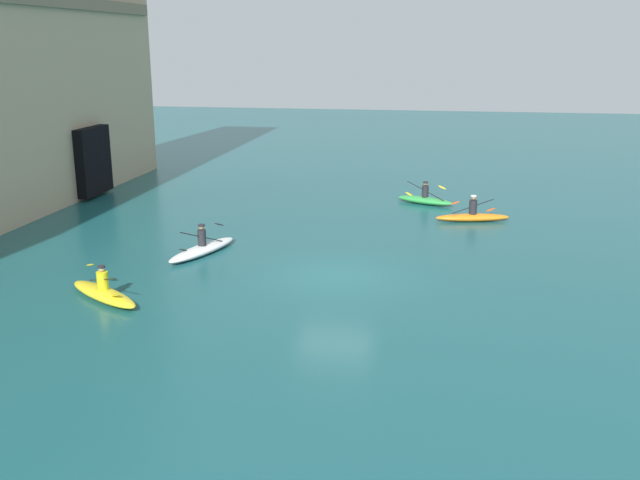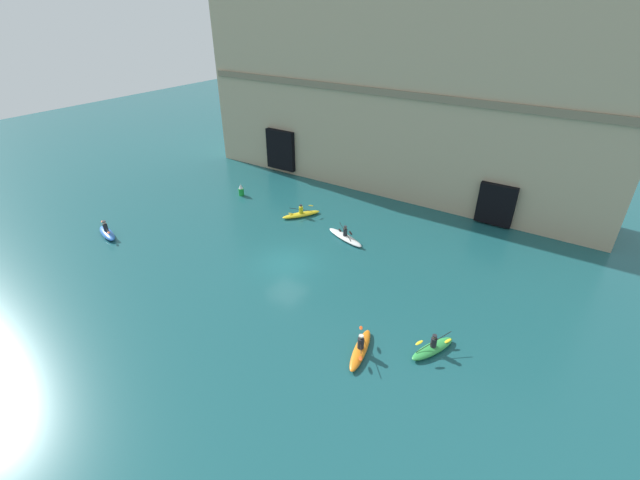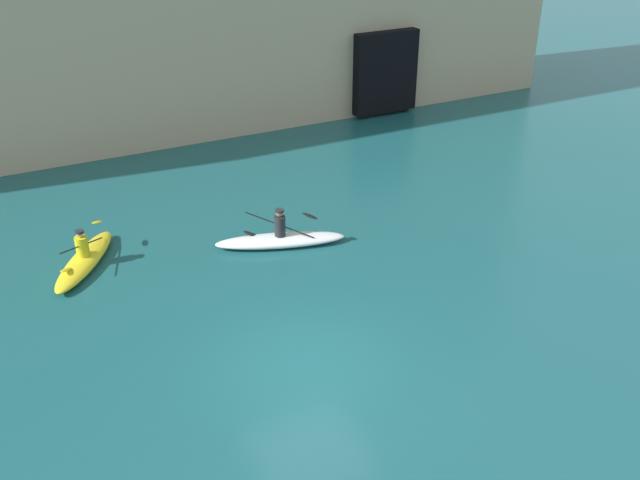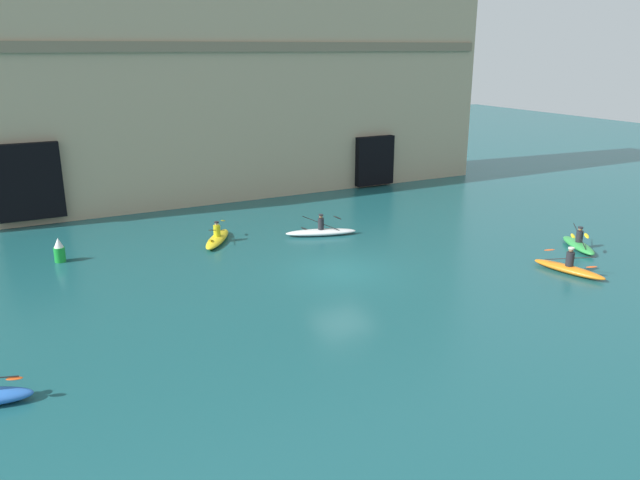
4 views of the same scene
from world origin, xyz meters
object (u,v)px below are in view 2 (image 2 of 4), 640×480
(kayak_orange, at_px, (360,349))
(kayak_green, at_px, (433,348))
(kayak_white, at_px, (345,237))
(kayak_yellow, at_px, (301,214))
(kayak_blue, at_px, (107,233))
(marker_buoy, at_px, (241,190))

(kayak_orange, bearing_deg, kayak_green, 111.72)
(kayak_white, distance_m, kayak_yellow, 5.22)
(kayak_white, relative_size, kayak_green, 1.27)
(kayak_blue, xyz_separation_m, marker_buoy, (3.27, 11.43, 0.25))
(marker_buoy, bearing_deg, kayak_white, -8.51)
(kayak_green, bearing_deg, kayak_orange, -31.78)
(kayak_orange, height_order, marker_buoy, kayak_orange)
(kayak_white, relative_size, kayak_blue, 1.24)
(kayak_orange, relative_size, marker_buoy, 2.91)
(kayak_yellow, bearing_deg, marker_buoy, 119.55)
(kayak_yellow, bearing_deg, kayak_green, -87.68)
(kayak_blue, height_order, kayak_orange, kayak_blue)
(kayak_blue, distance_m, marker_buoy, 11.89)
(kayak_white, distance_m, kayak_blue, 18.21)
(kayak_green, bearing_deg, kayak_blue, -62.12)
(kayak_white, distance_m, kayak_orange, 11.85)
(kayak_yellow, height_order, kayak_blue, kayak_blue)
(kayak_yellow, bearing_deg, kayak_orange, -99.84)
(marker_buoy, bearing_deg, kayak_blue, -105.99)
(kayak_blue, bearing_deg, kayak_orange, 16.65)
(marker_buoy, bearing_deg, kayak_orange, -31.54)
(kayak_green, height_order, kayak_yellow, kayak_green)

